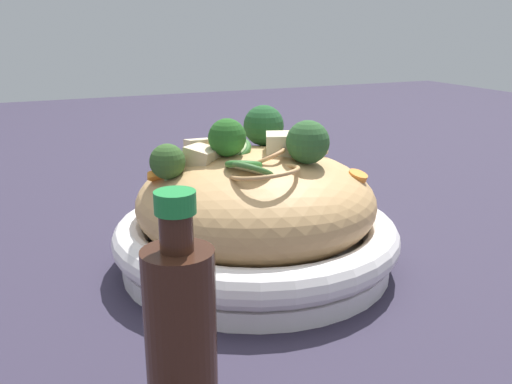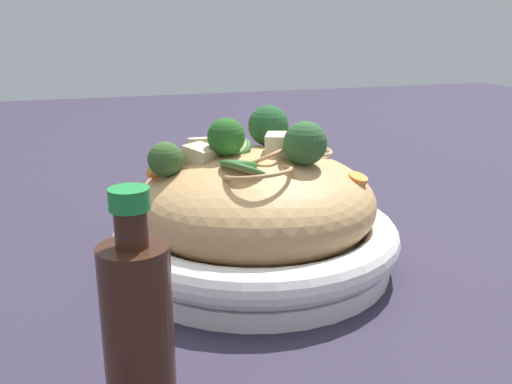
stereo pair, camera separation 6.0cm
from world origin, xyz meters
TOP-DOWN VIEW (x-y plane):
  - ground_plane at (0.00, 0.00)m, footprint 3.00×3.00m
  - serving_bowl at (0.00, 0.00)m, footprint 0.30×0.30m
  - noodle_heap at (0.00, -0.00)m, footprint 0.25×0.25m
  - broccoli_florets at (-0.00, 0.00)m, footprint 0.18×0.15m
  - carrot_coins at (-0.03, 0.00)m, footprint 0.22×0.11m
  - zucchini_slices at (-0.03, -0.02)m, footprint 0.06×0.12m
  - chicken_chunks at (-0.02, 0.01)m, footprint 0.12×0.09m
  - soy_sauce_bottle at (-0.15, -0.22)m, footprint 0.04×0.04m

SIDE VIEW (x-z plane):
  - ground_plane at x=0.00m, z-range 0.00..0.00m
  - serving_bowl at x=0.00m, z-range 0.00..0.06m
  - soy_sauce_bottle at x=-0.15m, z-range -0.01..0.15m
  - noodle_heap at x=0.00m, z-range 0.01..0.13m
  - carrot_coins at x=-0.03m, z-range 0.10..0.14m
  - zucchini_slices at x=-0.03m, z-range 0.11..0.14m
  - chicken_chunks at x=-0.02m, z-range 0.11..0.15m
  - broccoli_florets at x=0.00m, z-range 0.11..0.17m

